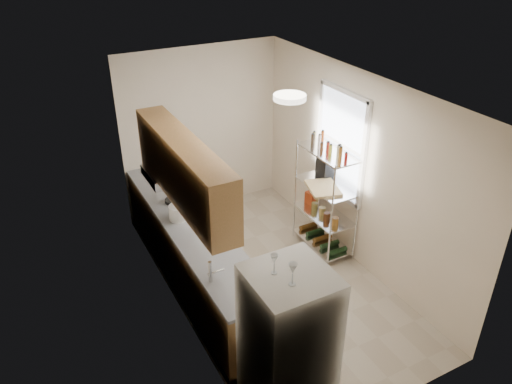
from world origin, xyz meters
The scene contains 16 objects.
room centered at (0.00, 0.00, 1.30)m, with size 2.52×4.42×2.62m.
counter_run centered at (-0.92, 0.44, 0.45)m, with size 0.63×3.51×0.90m.
upper_cabinets centered at (-1.05, 0.10, 1.81)m, with size 0.33×2.20×0.72m, color #B1794B.
range_hood centered at (-1.00, 0.90, 1.39)m, with size 0.50×0.60×0.12m, color #B7BABC.
window centered at (1.23, 0.35, 1.55)m, with size 0.06×1.00×1.46m, color white.
bakers_rack centered at (1.00, 0.30, 1.11)m, with size 0.45×0.90×1.73m.
ceiling_dome centered at (0.00, -0.30, 2.57)m, with size 0.34×0.34×0.06m, color white.
refrigerator centered at (-0.87, -1.80, 0.83)m, with size 0.69×0.69×1.67m, color silver.
wine_glass_a centered at (-0.92, -1.91, 1.77)m, with size 0.07×0.07×0.20m, color silver, non-canonical shape.
wine_glass_b centered at (-0.98, -1.72, 1.76)m, with size 0.06×0.06×0.18m, color silver, non-canonical shape.
rice_cooker centered at (-1.00, 0.60, 0.99)m, with size 0.23×0.23×0.19m, color white.
frying_pan_large centered at (-0.93, 0.65, 0.92)m, with size 0.25×0.25×0.04m, color black.
frying_pan_small centered at (-0.92, 1.03, 0.92)m, with size 0.21×0.21×0.04m, color black.
cutting_board centered at (0.90, 0.23, 1.03)m, with size 0.38×0.49×0.03m, color tan.
espresso_machine centered at (1.15, 0.54, 1.17)m, with size 0.18×0.27×0.31m, color black.
storage_bag centered at (1.00, 0.63, 0.65)m, with size 0.11×0.15×0.17m, color #A83714.
Camera 1 is at (-2.61, -4.48, 4.20)m, focal length 35.00 mm.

